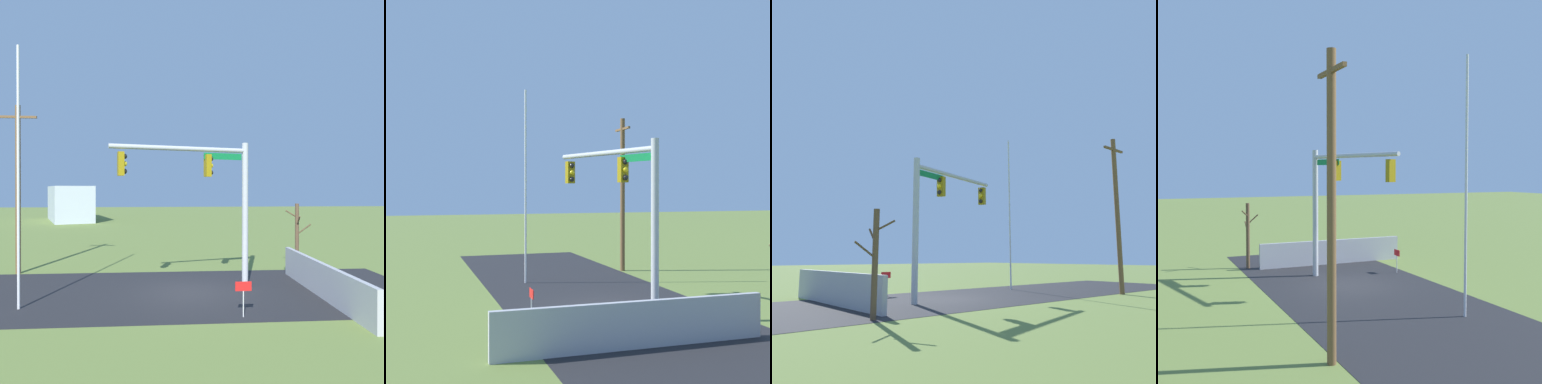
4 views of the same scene
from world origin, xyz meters
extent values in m
plane|color=olive|center=(0.00, 0.00, 0.00)|extent=(160.00, 160.00, 0.00)
cube|color=#232326|center=(-4.00, 0.00, 0.01)|extent=(28.00, 8.00, 0.01)
cube|color=#B7B5AD|center=(3.60, 0.75, 0.00)|extent=(6.00, 6.00, 0.01)
cube|color=#A8A8AD|center=(5.30, -1.22, 0.69)|extent=(0.20, 8.48, 1.39)
cylinder|color=#B2B5BA|center=(2.60, 0.75, 3.22)|extent=(0.28, 0.28, 6.43)
cylinder|color=#B2B5BA|center=(-0.33, -0.04, 6.08)|extent=(5.90, 1.77, 0.20)
cube|color=#0F7238|center=(1.54, 0.47, 5.80)|extent=(1.75, 0.50, 0.28)
cube|color=#937A0F|center=(0.84, 0.28, 5.38)|extent=(0.33, 0.41, 0.96)
sphere|color=black|center=(0.99, 0.32, 5.68)|extent=(0.22, 0.22, 0.22)
sphere|color=yellow|center=(0.99, 0.32, 5.38)|extent=(0.22, 0.22, 0.22)
sphere|color=black|center=(0.99, 0.32, 5.08)|extent=(0.22, 0.22, 0.22)
cube|color=#937A0F|center=(-2.78, -0.70, 5.38)|extent=(0.33, 0.41, 0.96)
sphere|color=black|center=(-2.64, -0.66, 5.68)|extent=(0.22, 0.22, 0.22)
sphere|color=yellow|center=(-2.64, -0.66, 5.38)|extent=(0.22, 0.22, 0.22)
sphere|color=black|center=(-2.64, -0.66, 5.08)|extent=(0.22, 0.22, 0.22)
cylinder|color=silver|center=(-6.33, -1.92, 4.79)|extent=(0.10, 0.10, 9.58)
cylinder|color=brown|center=(-8.54, 4.21, 4.35)|extent=(0.26, 0.26, 8.69)
cube|color=brown|center=(-8.54, 4.21, 8.09)|extent=(1.90, 0.12, 0.12)
cylinder|color=silver|center=(1.62, -3.45, 0.45)|extent=(0.04, 0.04, 0.90)
cube|color=red|center=(1.62, -3.45, 1.06)|extent=(0.56, 0.02, 0.32)
camera|label=1|loc=(-1.15, -16.38, 4.35)|focal=36.20mm
camera|label=2|loc=(19.37, -7.54, 4.63)|focal=49.51mm
camera|label=3|loc=(12.36, 15.51, 2.04)|focal=37.26mm
camera|label=4|loc=(-21.15, 9.12, 5.37)|focal=46.27mm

